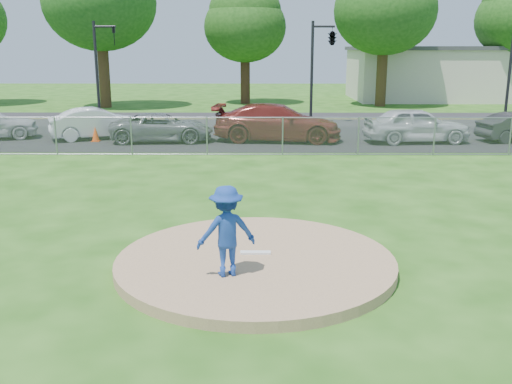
% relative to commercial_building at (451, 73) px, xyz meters
% --- Properties ---
extents(ground, '(120.00, 120.00, 0.00)m').
position_rel_commercial_building_xyz_m(ground, '(-16.00, -28.00, -2.16)').
color(ground, '#1F4F11').
rests_on(ground, ground).
extents(pitchers_mound, '(5.40, 5.40, 0.20)m').
position_rel_commercial_building_xyz_m(pitchers_mound, '(-16.00, -38.00, -2.06)').
color(pitchers_mound, '#9F7A57').
rests_on(pitchers_mound, ground).
extents(pitching_rubber, '(0.60, 0.15, 0.04)m').
position_rel_commercial_building_xyz_m(pitching_rubber, '(-16.00, -37.80, -1.94)').
color(pitching_rubber, white).
rests_on(pitching_rubber, pitchers_mound).
extents(chain_link_fence, '(40.00, 0.06, 1.50)m').
position_rel_commercial_building_xyz_m(chain_link_fence, '(-16.00, -26.00, -1.41)').
color(chain_link_fence, gray).
rests_on(chain_link_fence, ground).
extents(parking_lot, '(50.00, 8.00, 0.01)m').
position_rel_commercial_building_xyz_m(parking_lot, '(-16.00, -21.50, -2.15)').
color(parking_lot, black).
rests_on(parking_lot, ground).
extents(street, '(60.00, 7.00, 0.01)m').
position_rel_commercial_building_xyz_m(street, '(-16.00, -14.00, -2.16)').
color(street, '#232326').
rests_on(street, ground).
extents(commercial_building, '(16.40, 9.40, 4.30)m').
position_rel_commercial_building_xyz_m(commercial_building, '(0.00, 0.00, 0.00)').
color(commercial_building, beige).
rests_on(commercial_building, ground).
extents(tree_center, '(6.16, 6.16, 9.84)m').
position_rel_commercial_building_xyz_m(tree_center, '(-17.00, -4.00, 4.31)').
color(tree_center, '#341D12').
rests_on(tree_center, ground).
extents(traffic_signal_left, '(1.28, 0.20, 5.60)m').
position_rel_commercial_building_xyz_m(traffic_signal_left, '(-24.76, -16.00, 1.20)').
color(traffic_signal_left, black).
rests_on(traffic_signal_left, ground).
extents(traffic_signal_center, '(1.42, 2.48, 5.60)m').
position_rel_commercial_building_xyz_m(traffic_signal_center, '(-12.03, -16.00, 2.45)').
color(traffic_signal_center, black).
rests_on(traffic_signal_center, ground).
extents(pitcher, '(1.18, 0.88, 1.63)m').
position_rel_commercial_building_xyz_m(pitcher, '(-16.50, -38.88, -1.14)').
color(pitcher, navy).
rests_on(pitcher, pitchers_mound).
extents(traffic_cone, '(0.35, 0.35, 0.69)m').
position_rel_commercial_building_xyz_m(traffic_cone, '(-23.39, -22.63, -1.81)').
color(traffic_cone, '#F0490C').
rests_on(traffic_cone, parking_lot).
extents(parked_car_white, '(4.61, 3.14, 1.44)m').
position_rel_commercial_building_xyz_m(parked_car_white, '(-23.49, -21.80, -1.43)').
color(parked_car_white, white).
rests_on(parked_car_white, parking_lot).
extents(parked_car_gray, '(4.76, 2.46, 1.28)m').
position_rel_commercial_building_xyz_m(parked_car_gray, '(-20.35, -22.62, -1.51)').
color(parked_car_gray, slate).
rests_on(parked_car_gray, parking_lot).
extents(parked_car_darkred, '(5.99, 2.91, 1.68)m').
position_rel_commercial_building_xyz_m(parked_car_darkred, '(-15.10, -22.43, -1.31)').
color(parked_car_darkred, maroon).
rests_on(parked_car_darkred, parking_lot).
extents(parked_car_pearl, '(4.76, 2.23, 1.58)m').
position_rel_commercial_building_xyz_m(parked_car_pearl, '(-8.87, -22.83, -1.36)').
color(parked_car_pearl, silver).
rests_on(parked_car_pearl, parking_lot).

